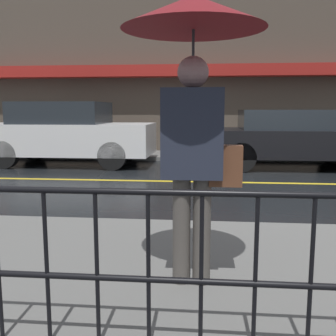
# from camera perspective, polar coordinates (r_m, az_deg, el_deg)

# --- Properties ---
(ground_plane) EXTENTS (80.00, 80.00, 0.00)m
(ground_plane) POSITION_cam_1_polar(r_m,az_deg,el_deg) (7.91, 14.65, -2.13)
(ground_plane) COLOR black
(sidewalk_far) EXTENTS (28.00, 1.86, 0.10)m
(sidewalk_far) POSITION_cam_1_polar(r_m,az_deg,el_deg) (11.87, 11.59, 1.68)
(sidewalk_far) COLOR #60605E
(sidewalk_far) RESTS_ON ground_plane
(lane_marking) EXTENTS (25.20, 0.12, 0.01)m
(lane_marking) POSITION_cam_1_polar(r_m,az_deg,el_deg) (7.91, 14.65, -2.10)
(lane_marking) COLOR gold
(lane_marking) RESTS_ON ground_plane
(building_storefront) EXTENTS (28.00, 0.85, 5.08)m
(building_storefront) POSITION_cam_1_polar(r_m,az_deg,el_deg) (12.88, 11.43, 13.33)
(building_storefront) COLOR #4C4238
(building_storefront) RESTS_ON ground_plane
(pedestrian) EXTENTS (1.02, 1.02, 2.10)m
(pedestrian) POSITION_cam_1_polar(r_m,az_deg,el_deg) (2.89, 3.78, 15.04)
(pedestrian) COLOR #4C4742
(pedestrian) RESTS_ON sidewalk_near
(car_white) EXTENTS (4.30, 1.91, 1.61)m
(car_white) POSITION_cam_1_polar(r_m,az_deg,el_deg) (10.50, -14.39, 4.94)
(car_white) COLOR silver
(car_white) RESTS_ON ground_plane
(car_black) EXTENTS (4.05, 1.93, 1.41)m
(car_black) POSITION_cam_1_polar(r_m,az_deg,el_deg) (10.10, 17.11, 4.23)
(car_black) COLOR black
(car_black) RESTS_ON ground_plane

